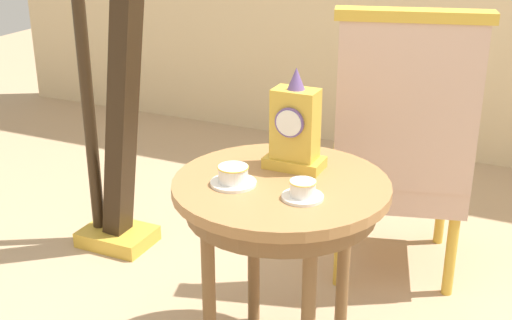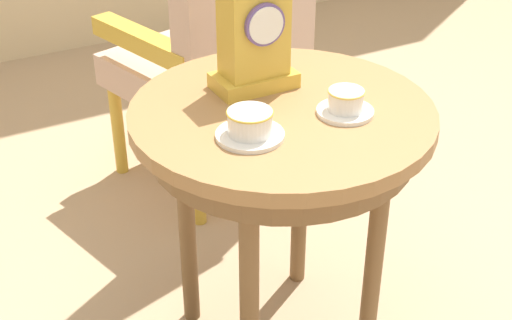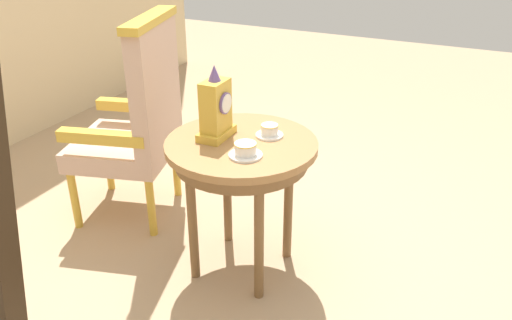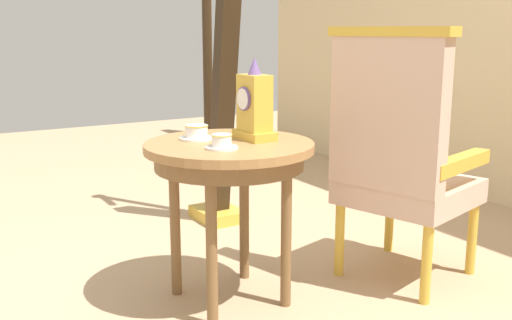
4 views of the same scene
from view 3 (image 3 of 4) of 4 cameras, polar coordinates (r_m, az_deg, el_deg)
ground_plane at (r=2.69m, az=-1.54°, el=-11.27°), size 10.00×10.00×0.00m
side_table at (r=2.37m, az=-1.65°, el=0.18°), size 0.69×0.69×0.68m
teacup_left at (r=2.19m, az=-1.15°, el=1.07°), size 0.14×0.14×0.06m
teacup_right at (r=2.38m, az=1.48°, el=3.17°), size 0.13×0.13×0.06m
mantel_clock at (r=2.33m, az=-4.39°, el=5.54°), size 0.19×0.11×0.34m
armchair at (r=2.90m, az=-12.75°, el=4.51°), size 0.66×0.65×1.14m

